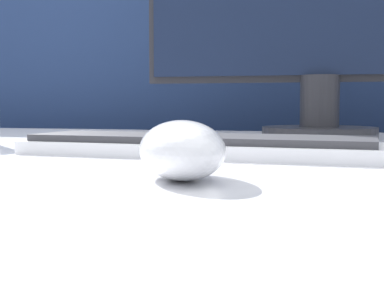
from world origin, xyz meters
name	(u,v)px	position (x,y,z in m)	size (l,w,h in m)	color
partition_panel	(301,179)	(0.00, 0.72, 0.59)	(5.00, 0.03, 1.17)	navy
computer_mouse_near	(182,150)	(-0.06, -0.20, 0.73)	(0.11, 0.13, 0.05)	white
keyboard	(199,146)	(-0.09, 0.00, 0.72)	(0.43, 0.16, 0.02)	white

